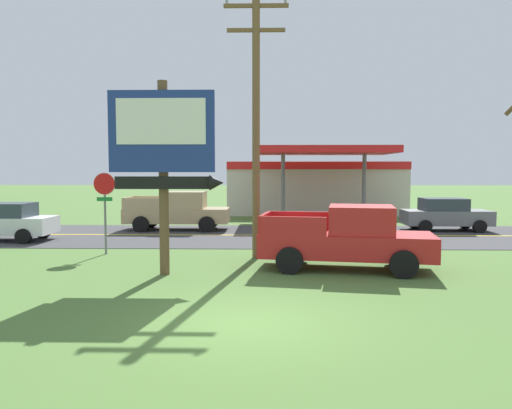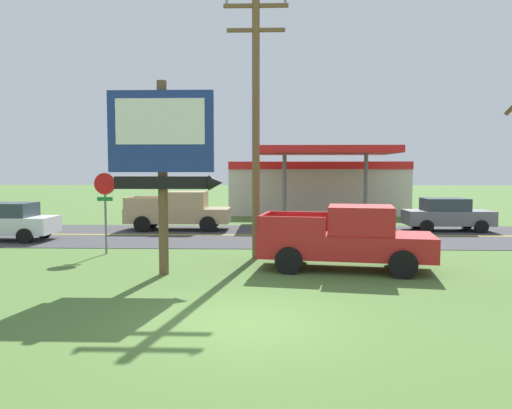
{
  "view_description": "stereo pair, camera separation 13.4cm",
  "coord_description": "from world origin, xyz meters",
  "px_view_note": "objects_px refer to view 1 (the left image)",
  "views": [
    {
      "loc": [
        0.43,
        -9.61,
        3.04
      ],
      "look_at": [
        0.0,
        8.0,
        1.8
      ],
      "focal_mm": 34.38,
      "sensor_mm": 36.0,
      "label": 1
    },
    {
      "loc": [
        0.56,
        -9.61,
        3.04
      ],
      "look_at": [
        0.0,
        8.0,
        1.8
      ],
      "focal_mm": 34.38,
      "sensor_mm": 36.0,
      "label": 2
    }
  ],
  "objects_px": {
    "gas_station": "(314,186)",
    "pickup_red_parked_on_lawn": "(348,238)",
    "car_white_far_lane": "(4,222)",
    "utility_pole": "(256,117)",
    "pickup_tan_on_road": "(179,211)",
    "motel_sign": "(164,148)",
    "stop_sign": "(105,198)",
    "car_grey_near_lane": "(445,214)"
  },
  "relations": [
    {
      "from": "stop_sign",
      "to": "car_white_far_lane",
      "type": "xyz_separation_m",
      "value": [
        -5.44,
        3.18,
        -1.2
      ]
    },
    {
      "from": "pickup_tan_on_road",
      "to": "car_grey_near_lane",
      "type": "bearing_deg",
      "value": 0.0
    },
    {
      "from": "gas_station",
      "to": "pickup_red_parked_on_lawn",
      "type": "height_order",
      "value": "gas_station"
    },
    {
      "from": "pickup_tan_on_road",
      "to": "car_white_far_lane",
      "type": "distance_m",
      "value": 7.88
    },
    {
      "from": "pickup_red_parked_on_lawn",
      "to": "car_white_far_lane",
      "type": "relative_size",
      "value": 1.3
    },
    {
      "from": "stop_sign",
      "to": "pickup_red_parked_on_lawn",
      "type": "height_order",
      "value": "stop_sign"
    },
    {
      "from": "gas_station",
      "to": "pickup_red_parked_on_lawn",
      "type": "relative_size",
      "value": 2.2
    },
    {
      "from": "stop_sign",
      "to": "car_white_far_lane",
      "type": "height_order",
      "value": "stop_sign"
    },
    {
      "from": "motel_sign",
      "to": "utility_pole",
      "type": "xyz_separation_m",
      "value": [
        2.53,
        2.89,
        1.18
      ]
    },
    {
      "from": "car_white_far_lane",
      "to": "pickup_tan_on_road",
      "type": "bearing_deg",
      "value": 30.5
    },
    {
      "from": "motel_sign",
      "to": "car_grey_near_lane",
      "type": "distance_m",
      "value": 16.21
    },
    {
      "from": "gas_station",
      "to": "car_white_far_lane",
      "type": "height_order",
      "value": "gas_station"
    },
    {
      "from": "gas_station",
      "to": "car_white_far_lane",
      "type": "distance_m",
      "value": 20.36
    },
    {
      "from": "stop_sign",
      "to": "gas_station",
      "type": "bearing_deg",
      "value": 62.11
    },
    {
      "from": "gas_station",
      "to": "pickup_tan_on_road",
      "type": "distance_m",
      "value": 12.83
    },
    {
      "from": "utility_pole",
      "to": "gas_station",
      "type": "height_order",
      "value": "utility_pole"
    },
    {
      "from": "gas_station",
      "to": "pickup_tan_on_road",
      "type": "height_order",
      "value": "gas_station"
    },
    {
      "from": "stop_sign",
      "to": "pickup_tan_on_road",
      "type": "distance_m",
      "value": 7.39
    },
    {
      "from": "utility_pole",
      "to": "motel_sign",
      "type": "bearing_deg",
      "value": -131.2
    },
    {
      "from": "stop_sign",
      "to": "utility_pole",
      "type": "distance_m",
      "value": 6.18
    },
    {
      "from": "pickup_red_parked_on_lawn",
      "to": "car_grey_near_lane",
      "type": "xyz_separation_m",
      "value": [
        6.43,
        9.71,
        -0.13
      ]
    },
    {
      "from": "car_grey_near_lane",
      "to": "pickup_red_parked_on_lawn",
      "type": "bearing_deg",
      "value": -123.53
    },
    {
      "from": "gas_station",
      "to": "motel_sign",
      "type": "bearing_deg",
      "value": -106.65
    },
    {
      "from": "car_grey_near_lane",
      "to": "car_white_far_lane",
      "type": "height_order",
      "value": "same"
    },
    {
      "from": "pickup_red_parked_on_lawn",
      "to": "car_grey_near_lane",
      "type": "distance_m",
      "value": 11.64
    },
    {
      "from": "utility_pole",
      "to": "pickup_red_parked_on_lawn",
      "type": "distance_m",
      "value": 5.18
    },
    {
      "from": "stop_sign",
      "to": "car_white_far_lane",
      "type": "distance_m",
      "value": 6.42
    },
    {
      "from": "stop_sign",
      "to": "pickup_tan_on_road",
      "type": "bearing_deg",
      "value": 79.36
    },
    {
      "from": "motel_sign",
      "to": "stop_sign",
      "type": "xyz_separation_m",
      "value": [
        -2.93,
        3.53,
        -1.64
      ]
    },
    {
      "from": "motel_sign",
      "to": "car_white_far_lane",
      "type": "xyz_separation_m",
      "value": [
        -8.37,
        6.71,
        -2.84
      ]
    },
    {
      "from": "stop_sign",
      "to": "utility_pole",
      "type": "bearing_deg",
      "value": -6.64
    },
    {
      "from": "stop_sign",
      "to": "pickup_red_parked_on_lawn",
      "type": "bearing_deg",
      "value": -16.86
    },
    {
      "from": "gas_station",
      "to": "car_grey_near_lane",
      "type": "bearing_deg",
      "value": -61.13
    },
    {
      "from": "car_grey_near_lane",
      "to": "car_white_far_lane",
      "type": "relative_size",
      "value": 1.0
    },
    {
      "from": "pickup_red_parked_on_lawn",
      "to": "pickup_tan_on_road",
      "type": "xyz_separation_m",
      "value": [
        -6.97,
        9.71,
        0.0
      ]
    },
    {
      "from": "utility_pole",
      "to": "gas_station",
      "type": "distance_m",
      "value": 18.56
    },
    {
      "from": "gas_station",
      "to": "pickup_red_parked_on_lawn",
      "type": "distance_m",
      "value": 19.88
    },
    {
      "from": "motel_sign",
      "to": "utility_pole",
      "type": "bearing_deg",
      "value": 48.8
    },
    {
      "from": "pickup_tan_on_road",
      "to": "car_grey_near_lane",
      "type": "xyz_separation_m",
      "value": [
        13.4,
        0.0,
        -0.13
      ]
    },
    {
      "from": "pickup_tan_on_road",
      "to": "car_grey_near_lane",
      "type": "distance_m",
      "value": 13.4
    },
    {
      "from": "gas_station",
      "to": "car_white_far_lane",
      "type": "xyz_separation_m",
      "value": [
        -14.61,
        -14.13,
        -1.11
      ]
    },
    {
      "from": "motel_sign",
      "to": "pickup_tan_on_road",
      "type": "relative_size",
      "value": 1.07
    }
  ]
}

